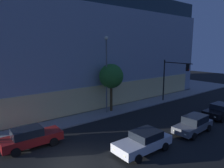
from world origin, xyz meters
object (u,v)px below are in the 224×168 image
sidewalk_tree (111,76)px  car_white (144,141)px  car_red (31,137)px  car_grey (194,124)px  traffic_light_far_corner (172,74)px  car_black (220,110)px  street_lamp_sidewalk (106,66)px  modern_building (72,49)px

sidewalk_tree → car_white: sidewalk_tree is taller
car_red → car_grey: bearing=-26.6°
traffic_light_far_corner → sidewalk_tree: 9.44m
traffic_light_far_corner → car_black: size_ratio=1.34×
street_lamp_sidewalk → sidewalk_tree: (0.82, 0.16, -1.28)m
car_red → modern_building: bearing=53.6°
street_lamp_sidewalk → car_white: street_lamp_sidewalk is taller
sidewalk_tree → car_grey: bearing=-77.4°
sidewalk_tree → car_black: sidewalk_tree is taller
car_grey → car_white: bearing=176.1°
traffic_light_far_corner → car_grey: size_ratio=1.29×
car_white → car_black: size_ratio=1.06×
street_lamp_sidewalk → car_white: 10.91m
sidewalk_tree → car_black: size_ratio=1.30×
car_red → car_black: bearing=-17.4°
sidewalk_tree → car_white: 10.83m
car_black → car_red: bearing=162.6°
street_lamp_sidewalk → car_red: 11.48m
traffic_light_far_corner → street_lamp_sidewalk: size_ratio=0.66×
car_grey → car_black: car_grey is taller
car_red → car_grey: 14.42m
street_lamp_sidewalk → car_grey: (2.99, -9.58, -4.91)m
modern_building → car_white: 26.16m
car_white → car_black: bearing=0.1°
car_white → car_black: 12.63m
modern_building → car_red: (-13.49, -18.27, -6.77)m
car_grey → modern_building: bearing=88.6°
modern_building → car_white: (-6.92, -24.30, -6.81)m
modern_building → car_black: modern_building is taller
traffic_light_far_corner → modern_building: bearing=110.6°
traffic_light_far_corner → sidewalk_tree: (-9.19, 2.15, 0.22)m
car_black → car_grey: bearing=-175.9°
car_grey → street_lamp_sidewalk: bearing=107.4°
car_red → car_grey: (12.90, -6.45, -0.03)m
street_lamp_sidewalk → car_grey: street_lamp_sidewalk is taller
street_lamp_sidewalk → modern_building: bearing=76.7°
sidewalk_tree → modern_building: bearing=79.6°
car_red → car_white: size_ratio=0.99×
street_lamp_sidewalk → car_black: size_ratio=2.02×
modern_building → car_red: bearing=-126.4°
street_lamp_sidewalk → car_red: bearing=-162.5°
car_grey → car_black: bearing=4.1°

